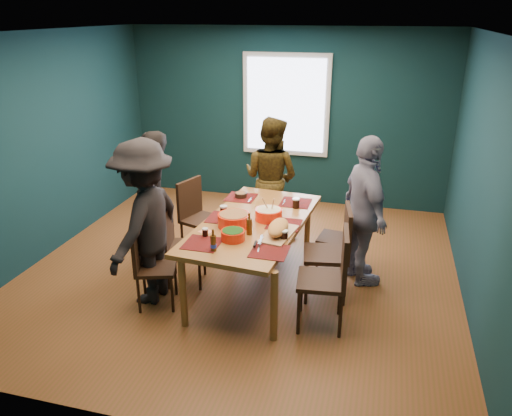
{
  "coord_description": "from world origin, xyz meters",
  "views": [
    {
      "loc": [
        1.53,
        -5.09,
        2.91
      ],
      "look_at": [
        0.25,
        -0.28,
        0.93
      ],
      "focal_mm": 35.0,
      "sensor_mm": 36.0,
      "label": 1
    }
  ],
  "objects_px": {
    "bowl_herbs": "(233,235)",
    "person_right": "(365,212)",
    "bowl_salad": "(234,220)",
    "chair_left_mid": "(178,240)",
    "cutting_board": "(278,229)",
    "chair_right_near": "(332,272)",
    "person_back": "(271,178)",
    "chair_left_far": "(196,212)",
    "person_far_left": "(154,199)",
    "chair_right_mid": "(336,246)",
    "bowl_dumpling": "(269,214)",
    "chair_left_near": "(147,261)",
    "dining_table": "(253,227)",
    "chair_right_far": "(342,233)",
    "person_near_left": "(145,223)"
  },
  "relations": [
    {
      "from": "person_near_left",
      "to": "chair_left_far",
      "type": "bearing_deg",
      "value": 179.73
    },
    {
      "from": "chair_right_mid",
      "to": "person_far_left",
      "type": "height_order",
      "value": "person_far_left"
    },
    {
      "from": "chair_right_far",
      "to": "bowl_herbs",
      "type": "xyz_separation_m",
      "value": [
        -0.99,
        -1.08,
        0.35
      ]
    },
    {
      "from": "chair_left_mid",
      "to": "person_far_left",
      "type": "height_order",
      "value": "person_far_left"
    },
    {
      "from": "person_far_left",
      "to": "bowl_herbs",
      "type": "height_order",
      "value": "person_far_left"
    },
    {
      "from": "chair_left_mid",
      "to": "cutting_board",
      "type": "relative_size",
      "value": 1.33
    },
    {
      "from": "chair_left_far",
      "to": "person_back",
      "type": "relative_size",
      "value": 0.58
    },
    {
      "from": "chair_left_far",
      "to": "chair_left_mid",
      "type": "distance_m",
      "value": 0.77
    },
    {
      "from": "chair_left_far",
      "to": "bowl_dumpling",
      "type": "relative_size",
      "value": 3.21
    },
    {
      "from": "dining_table",
      "to": "person_far_left",
      "type": "height_order",
      "value": "person_far_left"
    },
    {
      "from": "chair_right_mid",
      "to": "bowl_salad",
      "type": "bearing_deg",
      "value": 179.47
    },
    {
      "from": "chair_left_mid",
      "to": "cutting_board",
      "type": "distance_m",
      "value": 1.22
    },
    {
      "from": "bowl_dumpling",
      "to": "cutting_board",
      "type": "bearing_deg",
      "value": -63.18
    },
    {
      "from": "chair_right_far",
      "to": "person_far_left",
      "type": "bearing_deg",
      "value": -163.53
    },
    {
      "from": "chair_left_far",
      "to": "chair_left_near",
      "type": "relative_size",
      "value": 1.1
    },
    {
      "from": "chair_right_far",
      "to": "chair_right_mid",
      "type": "relative_size",
      "value": 0.82
    },
    {
      "from": "person_near_left",
      "to": "bowl_dumpling",
      "type": "height_order",
      "value": "person_near_left"
    },
    {
      "from": "person_back",
      "to": "person_near_left",
      "type": "xyz_separation_m",
      "value": [
        -0.87,
        -1.93,
        0.06
      ]
    },
    {
      "from": "chair_left_far",
      "to": "bowl_herbs",
      "type": "relative_size",
      "value": 3.98
    },
    {
      "from": "chair_right_far",
      "to": "chair_right_near",
      "type": "height_order",
      "value": "chair_right_near"
    },
    {
      "from": "person_back",
      "to": "person_near_left",
      "type": "relative_size",
      "value": 0.94
    },
    {
      "from": "chair_left_mid",
      "to": "bowl_herbs",
      "type": "bearing_deg",
      "value": -36.35
    },
    {
      "from": "person_far_left",
      "to": "bowl_salad",
      "type": "height_order",
      "value": "person_far_left"
    },
    {
      "from": "bowl_herbs",
      "to": "person_right",
      "type": "bearing_deg",
      "value": 36.18
    },
    {
      "from": "person_back",
      "to": "chair_right_mid",
      "type": "bearing_deg",
      "value": 144.33
    },
    {
      "from": "chair_right_mid",
      "to": "cutting_board",
      "type": "height_order",
      "value": "chair_right_mid"
    },
    {
      "from": "person_far_left",
      "to": "cutting_board",
      "type": "xyz_separation_m",
      "value": [
        1.62,
        -0.52,
        0.03
      ]
    },
    {
      "from": "chair_left_mid",
      "to": "person_back",
      "type": "relative_size",
      "value": 0.55
    },
    {
      "from": "chair_right_near",
      "to": "chair_left_far",
      "type": "bearing_deg",
      "value": 140.73
    },
    {
      "from": "person_far_left",
      "to": "cutting_board",
      "type": "distance_m",
      "value": 1.71
    },
    {
      "from": "chair_left_far",
      "to": "bowl_salad",
      "type": "distance_m",
      "value": 1.12
    },
    {
      "from": "chair_left_far",
      "to": "person_near_left",
      "type": "bearing_deg",
      "value": -75.72
    },
    {
      "from": "dining_table",
      "to": "chair_left_near",
      "type": "height_order",
      "value": "chair_left_near"
    },
    {
      "from": "chair_left_far",
      "to": "chair_right_mid",
      "type": "height_order",
      "value": "chair_right_mid"
    },
    {
      "from": "chair_left_mid",
      "to": "bowl_dumpling",
      "type": "bearing_deg",
      "value": 2.45
    },
    {
      "from": "chair_right_far",
      "to": "chair_right_near",
      "type": "relative_size",
      "value": 0.83
    },
    {
      "from": "chair_left_mid",
      "to": "person_far_left",
      "type": "xyz_separation_m",
      "value": [
        -0.46,
        0.4,
        0.29
      ]
    },
    {
      "from": "chair_right_near",
      "to": "person_back",
      "type": "xyz_separation_m",
      "value": [
        -1.06,
        1.95,
        0.23
      ]
    },
    {
      "from": "person_near_left",
      "to": "chair_right_far",
      "type": "bearing_deg",
      "value": 125.0
    },
    {
      "from": "chair_left_far",
      "to": "chair_left_mid",
      "type": "xyz_separation_m",
      "value": [
        0.07,
        -0.77,
        -0.03
      ]
    },
    {
      "from": "bowl_herbs",
      "to": "chair_left_mid",
      "type": "bearing_deg",
      "value": 155.49
    },
    {
      "from": "dining_table",
      "to": "chair_left_far",
      "type": "bearing_deg",
      "value": 151.15
    },
    {
      "from": "chair_left_near",
      "to": "bowl_dumpling",
      "type": "xyz_separation_m",
      "value": [
        1.1,
        0.76,
        0.34
      ]
    },
    {
      "from": "chair_right_near",
      "to": "person_back",
      "type": "height_order",
      "value": "person_back"
    },
    {
      "from": "cutting_board",
      "to": "chair_left_near",
      "type": "bearing_deg",
      "value": -153.91
    },
    {
      "from": "chair_left_near",
      "to": "cutting_board",
      "type": "relative_size",
      "value": 1.29
    },
    {
      "from": "bowl_dumpling",
      "to": "chair_left_mid",
      "type": "bearing_deg",
      "value": -165.71
    },
    {
      "from": "dining_table",
      "to": "chair_left_mid",
      "type": "xyz_separation_m",
      "value": [
        -0.83,
        -0.16,
        -0.18
      ]
    },
    {
      "from": "person_right",
      "to": "bowl_salad",
      "type": "bearing_deg",
      "value": 88.91
    },
    {
      "from": "dining_table",
      "to": "cutting_board",
      "type": "relative_size",
      "value": 3.14
    }
  ]
}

